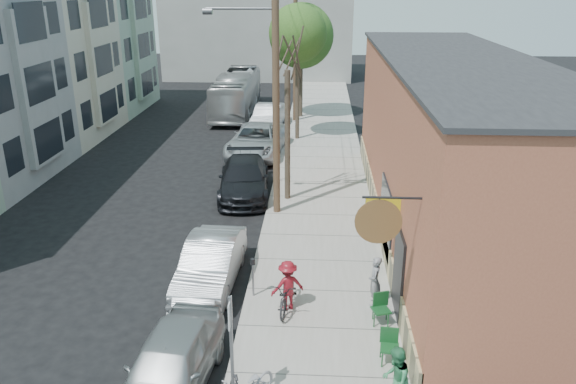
# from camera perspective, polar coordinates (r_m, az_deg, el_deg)

# --- Properties ---
(ground) EXTENTS (120.00, 120.00, 0.00)m
(ground) POSITION_cam_1_polar(r_m,az_deg,el_deg) (18.16, -10.53, -9.80)
(ground) COLOR black
(sidewalk) EXTENTS (4.50, 58.00, 0.15)m
(sidewalk) POSITION_cam_1_polar(r_m,az_deg,el_deg) (27.67, 3.33, 1.61)
(sidewalk) COLOR #9F9B93
(sidewalk) RESTS_ON ground
(cafe_building) EXTENTS (6.60, 20.20, 6.61)m
(cafe_building) POSITION_cam_1_polar(r_m,az_deg,el_deg) (21.52, 16.21, 4.20)
(cafe_building) COLOR #A1553C
(cafe_building) RESTS_ON ground
(apartment_row) EXTENTS (6.30, 32.00, 9.00)m
(apartment_row) POSITION_cam_1_polar(r_m,az_deg,el_deg) (33.58, -25.68, 10.82)
(apartment_row) COLOR #97AE93
(apartment_row) RESTS_ON ground
(end_cap_building) EXTENTS (18.00, 8.00, 12.00)m
(end_cap_building) POSITION_cam_1_polar(r_m,az_deg,el_deg) (57.57, -2.97, 17.59)
(end_cap_building) COLOR gray
(end_cap_building) RESTS_ON ground
(sign_post) EXTENTS (0.07, 0.45, 2.80)m
(sign_post) POSITION_cam_1_polar(r_m,az_deg,el_deg) (12.54, -5.77, -14.91)
(sign_post) COLOR slate
(sign_post) RESTS_ON sidewalk
(parking_meter_near) EXTENTS (0.14, 0.14, 1.24)m
(parking_meter_near) POSITION_cam_1_polar(r_m,az_deg,el_deg) (16.94, -3.58, -8.02)
(parking_meter_near) COLOR slate
(parking_meter_near) RESTS_ON sidewalk
(parking_meter_far) EXTENTS (0.14, 0.14, 1.24)m
(parking_meter_far) POSITION_cam_1_polar(r_m,az_deg,el_deg) (26.57, -0.95, 2.88)
(parking_meter_far) COLOR slate
(parking_meter_far) RESTS_ON sidewalk
(utility_pole_near) EXTENTS (3.57, 0.28, 10.00)m
(utility_pole_near) POSITION_cam_1_polar(r_m,az_deg,el_deg) (21.79, -1.40, 10.91)
(utility_pole_near) COLOR #503A28
(utility_pole_near) RESTS_ON sidewalk
(utility_pole_far) EXTENTS (1.80, 0.28, 10.00)m
(utility_pole_far) POSITION_cam_1_polar(r_m,az_deg,el_deg) (37.87, 0.75, 14.99)
(utility_pole_far) COLOR #503A28
(utility_pole_far) RESTS_ON sidewalk
(tree_bare) EXTENTS (0.24, 0.24, 5.57)m
(tree_bare) POSITION_cam_1_polar(r_m,az_deg,el_deg) (23.79, -0.06, 5.66)
(tree_bare) COLOR #44392C
(tree_bare) RESTS_ON sidewalk
(tree_leafy_mid) EXTENTS (3.31, 3.31, 7.80)m
(tree_leafy_mid) POSITION_cam_1_polar(r_m,az_deg,el_deg) (33.08, 1.00, 15.77)
(tree_leafy_mid) COLOR #44392C
(tree_leafy_mid) RESTS_ON sidewalk
(tree_leafy_far) EXTENTS (4.34, 4.34, 7.65)m
(tree_leafy_far) POSITION_cam_1_polar(r_m,az_deg,el_deg) (39.03, 1.36, 15.57)
(tree_leafy_far) COLOR #44392C
(tree_leafy_far) RESTS_ON sidewalk
(patio_chair_a) EXTENTS (0.63, 0.63, 0.88)m
(patio_chair_a) POSITION_cam_1_polar(r_m,az_deg,el_deg) (16.04, 9.42, -11.71)
(patio_chair_a) COLOR #144821
(patio_chair_a) RESTS_ON sidewalk
(patio_chair_b) EXTENTS (0.56, 0.56, 0.88)m
(patio_chair_b) POSITION_cam_1_polar(r_m,az_deg,el_deg) (14.64, 10.29, -15.29)
(patio_chair_b) COLOR #144821
(patio_chair_b) RESTS_ON sidewalk
(patron_grey) EXTENTS (0.43, 0.59, 1.52)m
(patron_grey) POSITION_cam_1_polar(r_m,az_deg,el_deg) (16.73, 8.80, -8.92)
(patron_grey) COLOR gray
(patron_grey) RESTS_ON sidewalk
(patron_green) EXTENTS (0.81, 0.92, 1.59)m
(patron_green) POSITION_cam_1_polar(r_m,az_deg,el_deg) (13.13, 10.83, -18.23)
(patron_green) COLOR #338151
(patron_green) RESTS_ON sidewalk
(cyclist) EXTENTS (1.13, 0.91, 1.52)m
(cyclist) POSITION_cam_1_polar(r_m,az_deg,el_deg) (16.32, -0.04, -9.46)
(cyclist) COLOR maroon
(cyclist) RESTS_ON sidewalk
(cyclist_bike) EXTENTS (0.89, 1.93, 0.98)m
(cyclist_bike) POSITION_cam_1_polar(r_m,az_deg,el_deg) (16.46, -0.04, -10.28)
(cyclist_bike) COLOR black
(cyclist_bike) RESTS_ON sidewalk
(car_0) EXTENTS (2.16, 4.55, 1.50)m
(car_0) POSITION_cam_1_polar(r_m,az_deg,el_deg) (13.91, -11.85, -16.78)
(car_0) COLOR #989D9F
(car_0) RESTS_ON ground
(car_1) EXTENTS (1.73, 4.60, 1.50)m
(car_1) POSITION_cam_1_polar(r_m,az_deg,el_deg) (17.99, -7.88, -7.21)
(car_1) COLOR #AEB1B6
(car_1) RESTS_ON ground
(car_2) EXTENTS (2.68, 5.52, 1.55)m
(car_2) POSITION_cam_1_polar(r_m,az_deg,el_deg) (25.29, -4.49, 1.39)
(car_2) COLOR black
(car_2) RESTS_ON ground
(car_3) EXTENTS (3.30, 6.23, 1.67)m
(car_3) POSITION_cam_1_polar(r_m,az_deg,el_deg) (31.13, -3.18, 5.25)
(car_3) COLOR #B1B5B9
(car_3) RESTS_ON ground
(car_4) EXTENTS (2.09, 4.92, 1.58)m
(car_4) POSITION_cam_1_polar(r_m,az_deg,el_deg) (36.82, -2.01, 7.63)
(car_4) COLOR #AEB1B6
(car_4) RESTS_ON ground
(bus) EXTENTS (2.51, 10.47, 2.91)m
(bus) POSITION_cam_1_polar(r_m,az_deg,el_deg) (41.42, -5.25, 9.97)
(bus) COLOR silver
(bus) RESTS_ON ground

